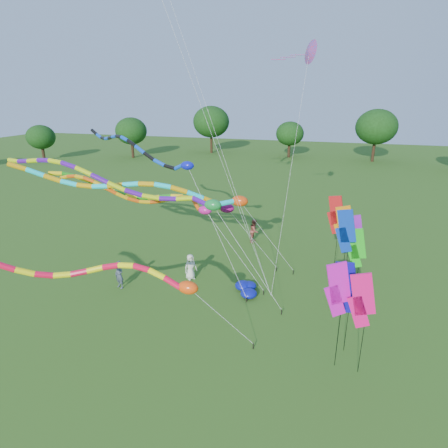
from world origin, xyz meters
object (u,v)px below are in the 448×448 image
(tube_kite_red, at_px, (105,274))
(person_c, at_px, (254,231))
(blue_nylon_heap, at_px, (246,288))
(person_a, at_px, (190,267))
(person_b, at_px, (119,275))
(tube_kite_orange, at_px, (151,197))

(tube_kite_red, relative_size, person_c, 6.65)
(blue_nylon_heap, xyz_separation_m, person_c, (-1.18, 7.97, 0.67))
(blue_nylon_heap, bearing_deg, person_a, 170.12)
(person_b, height_order, person_c, person_c)
(tube_kite_red, distance_m, person_b, 6.41)
(person_a, relative_size, person_b, 0.96)
(tube_kite_red, bearing_deg, person_a, 66.60)
(tube_kite_orange, distance_m, person_a, 5.08)
(person_b, xyz_separation_m, person_c, (6.24, 9.60, 0.05))
(tube_kite_orange, xyz_separation_m, person_a, (2.02, 0.82, -4.59))
(tube_kite_orange, distance_m, person_b, 5.07)
(tube_kite_orange, height_order, person_b, tube_kite_orange)
(tube_kite_red, height_order, person_b, tube_kite_red)
(tube_kite_orange, distance_m, blue_nylon_heap, 7.74)
(person_c, bearing_deg, person_b, 151.07)
(blue_nylon_heap, bearing_deg, tube_kite_red, -125.45)
(blue_nylon_heap, xyz_separation_m, person_b, (-7.42, -1.63, 0.62))
(person_c, bearing_deg, tube_kite_red, 170.33)
(person_b, distance_m, person_c, 11.45)
(blue_nylon_heap, relative_size, person_b, 1.00)
(tube_kite_orange, relative_size, person_c, 6.82)
(person_a, relative_size, person_c, 0.91)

